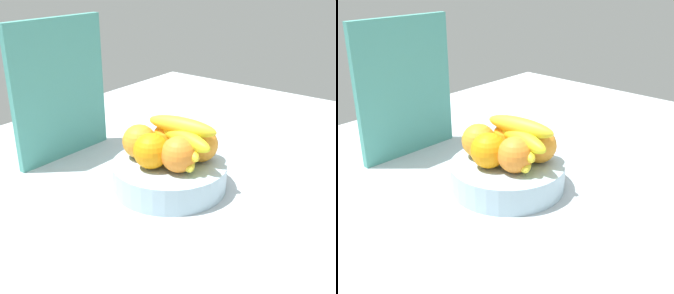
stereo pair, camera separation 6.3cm
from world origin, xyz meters
The scene contains 9 objects.
ground_plane centered at (0.00, 0.00, -1.50)cm, with size 180.00×140.00×3.00cm, color #ACB7BE.
fruit_bowl centered at (-0.50, 2.91, 3.11)cm, with size 26.27×26.27×6.23cm, color #A8C7D8.
orange_front_left centered at (-4.46, 4.53, 10.21)cm, with size 7.96×7.96×7.96cm, color orange.
orange_front_right centered at (-2.22, -1.31, 10.21)cm, with size 7.96×7.96×7.96cm, color orange.
orange_center centered at (5.16, -2.06, 10.21)cm, with size 7.96×7.96×7.96cm, color orange.
orange_back_left centered at (3.73, 5.82, 10.21)cm, with size 7.96×7.96×7.96cm, color orange.
orange_back_right centered at (-1.91, 10.10, 10.21)cm, with size 7.96×7.96×7.96cm, color orange.
banana_bunch centered at (1.87, 0.77, 11.53)cm, with size 14.43×18.11×10.60cm.
cutting_board centered at (-2.71, 36.04, 18.00)cm, with size 28.00×1.80×36.00cm, color teal.
Camera 2 is at (-65.59, -55.32, 48.42)cm, focal length 45.76 mm.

